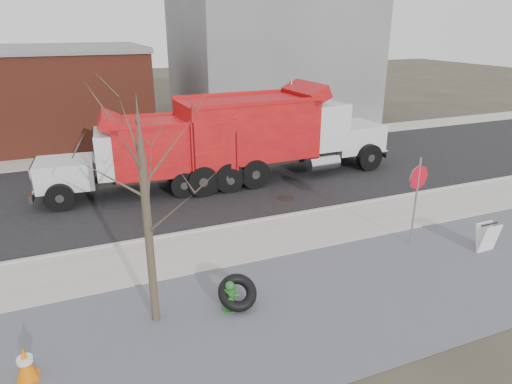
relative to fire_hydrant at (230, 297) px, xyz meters
name	(u,v)px	position (x,y,z in m)	size (l,w,h in m)	color
ground	(244,247)	(1.49, 2.89, -0.35)	(120.00, 120.00, 0.00)	#383328
gravel_verge	(298,309)	(1.49, -0.61, -0.34)	(60.00, 5.00, 0.03)	slate
sidewalk	(241,243)	(1.49, 3.14, -0.32)	(60.00, 2.50, 0.06)	#9E9B93
curb	(227,226)	(1.49, 4.44, -0.30)	(60.00, 0.15, 0.11)	#9E9B93
road	(190,184)	(1.49, 9.19, -0.34)	(60.00, 9.40, 0.02)	black
far_sidewalk	(162,151)	(1.49, 14.89, -0.32)	(60.00, 2.00, 0.06)	#9E9B93
building_grey	(270,61)	(10.49, 20.89, 3.65)	(12.00, 10.00, 8.00)	gray
bare_tree	(144,185)	(-1.71, 0.29, 2.94)	(3.20, 3.20, 5.20)	#382D23
fire_hydrant	(230,297)	(0.00, 0.00, 0.00)	(0.44, 0.43, 0.77)	#2A6F2C
truck_tire	(237,292)	(0.20, 0.02, 0.06)	(0.97, 0.92, 0.79)	black
stop_sign	(417,186)	(6.31, 1.10, 1.54)	(0.75, 0.14, 2.77)	gray
sandwich_board	(487,237)	(8.00, -0.18, 0.13)	(0.65, 0.42, 0.90)	white
traffic_cone_far	(26,364)	(-4.35, -0.63, 0.01)	(0.38, 0.38, 0.73)	orange
dump_truck_red_a	(275,131)	(5.32, 8.90, 1.66)	(9.98, 3.02, 3.97)	black
dump_truck_red_b	(149,152)	(-0.18, 8.80, 1.33)	(7.85, 2.85, 3.29)	black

